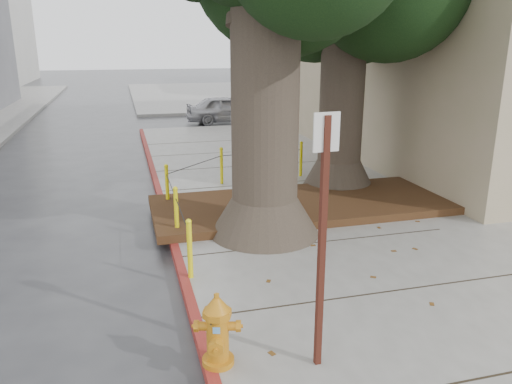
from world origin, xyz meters
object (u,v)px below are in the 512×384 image
fire_hydrant (217,330)px  signpost (322,231)px  car_silver (226,109)px  car_red (368,100)px

fire_hydrant → signpost: bearing=0.6°
fire_hydrant → car_silver: 18.57m
signpost → car_red: bearing=57.5°
car_silver → car_red: (8.17, 1.84, 0.00)m
fire_hydrant → car_silver: bearing=93.0°
fire_hydrant → car_red: size_ratio=0.22×
car_silver → car_red: 8.37m
fire_hydrant → signpost: 1.60m
fire_hydrant → car_red: bearing=74.1°
car_silver → car_red: size_ratio=0.97×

